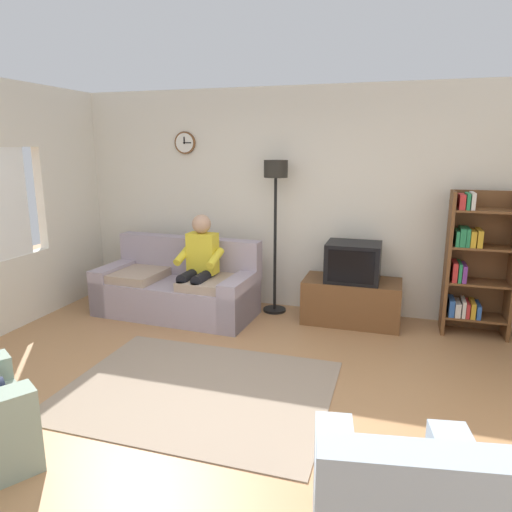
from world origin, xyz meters
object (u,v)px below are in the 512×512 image
bookshelf (474,263)px  person_on_couch (199,262)px  tv_stand (351,301)px  tv (353,262)px  couch (178,289)px  floor_lamp (276,195)px

bookshelf → person_on_couch: bookshelf is taller
tv_stand → tv: tv is taller
bookshelf → couch: bearing=-173.3°
tv_stand → person_on_couch: (-1.72, -0.43, 0.44)m
couch → tv: (2.06, 0.30, 0.42)m
couch → person_on_couch: 0.52m
person_on_couch → tv_stand: bearing=14.1°
tv → person_on_couch: bearing=-166.7°
couch → floor_lamp: size_ratio=1.05×
tv → bookshelf: size_ratio=0.39×
bookshelf → person_on_couch: 3.03m
couch → tv_stand: couch is taller
couch → bookshelf: (3.33, 0.39, 0.47)m
couch → floor_lamp: bearing=20.7°
tv → tv_stand: bearing=90.0°
tv_stand → tv: 0.47m
couch → tv_stand: (2.06, 0.32, -0.06)m
person_on_couch → tv: bearing=13.3°
tv_stand → tv: size_ratio=1.83×
couch → person_on_couch: bearing=-18.0°
bookshelf → person_on_couch: size_ratio=1.25×
tv_stand → floor_lamp: size_ratio=0.59×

